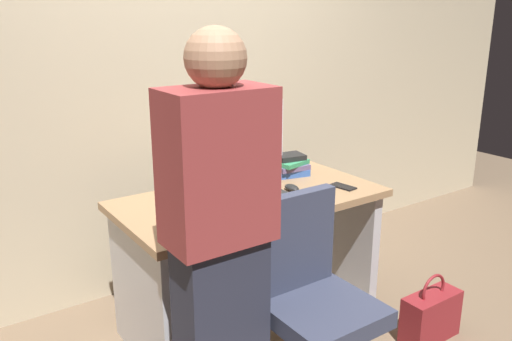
{
  "coord_description": "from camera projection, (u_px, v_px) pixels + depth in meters",
  "views": [
    {
      "loc": [
        -1.47,
        -2.17,
        1.68
      ],
      "look_at": [
        0.0,
        -0.05,
        0.9
      ],
      "focal_mm": 36.91,
      "sensor_mm": 36.0,
      "label": 1
    }
  ],
  "objects": [
    {
      "name": "mouse",
      "position": [
        292.0,
        188.0,
        2.85
      ],
      "size": [
        0.06,
        0.1,
        0.03
      ],
      "primitive_type": "ellipsoid",
      "color": "black",
      "rests_on": "desk"
    },
    {
      "name": "monitor",
      "position": [
        243.0,
        139.0,
        2.91
      ],
      "size": [
        0.54,
        0.14,
        0.46
      ],
      "color": "silver",
      "rests_on": "desk"
    },
    {
      "name": "person_at_desk",
      "position": [
        219.0,
        243.0,
        1.99
      ],
      "size": [
        0.4,
        0.24,
        1.64
      ],
      "color": "#262838",
      "rests_on": "ground"
    },
    {
      "name": "book_stack",
      "position": [
        290.0,
        165.0,
        3.11
      ],
      "size": [
        0.22,
        0.18,
        0.12
      ],
      "color": "#3359A5",
      "rests_on": "desk"
    },
    {
      "name": "ground_plane",
      "position": [
        251.0,
        320.0,
        2.99
      ],
      "size": [
        9.0,
        9.0,
        0.0
      ],
      "primitive_type": "plane",
      "color": "brown"
    },
    {
      "name": "keyboard",
      "position": [
        250.0,
        199.0,
        2.69
      ],
      "size": [
        0.44,
        0.15,
        0.02
      ],
      "primitive_type": "cube",
      "rotation": [
        0.0,
        0.0,
        0.04
      ],
      "color": "#262626",
      "rests_on": "desk"
    },
    {
      "name": "cup_near_keyboard",
      "position": [
        183.0,
        215.0,
        2.39
      ],
      "size": [
        0.07,
        0.07,
        0.09
      ],
      "primitive_type": "cylinder",
      "color": "#D84C3F",
      "rests_on": "desk"
    },
    {
      "name": "desk",
      "position": [
        251.0,
        237.0,
        2.85
      ],
      "size": [
        1.4,
        0.72,
        0.75
      ],
      "color": "#93704C",
      "rests_on": "ground"
    },
    {
      "name": "handbag",
      "position": [
        431.0,
        316.0,
        2.79
      ],
      "size": [
        0.34,
        0.14,
        0.38
      ],
      "color": "maroon",
      "rests_on": "ground"
    },
    {
      "name": "wall_back",
      "position": [
        178.0,
        44.0,
        3.17
      ],
      "size": [
        6.4,
        0.1,
        3.0
      ],
      "primitive_type": "cube",
      "color": "tan",
      "rests_on": "ground"
    },
    {
      "name": "cell_phone",
      "position": [
        343.0,
        187.0,
        2.91
      ],
      "size": [
        0.09,
        0.15,
        0.01
      ],
      "primitive_type": "cube",
      "rotation": [
        0.0,
        0.0,
        0.14
      ],
      "color": "black",
      "rests_on": "desk"
    },
    {
      "name": "office_chair",
      "position": [
        313.0,
        313.0,
        2.28
      ],
      "size": [
        0.52,
        0.52,
        0.94
      ],
      "color": "black",
      "rests_on": "ground"
    }
  ]
}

